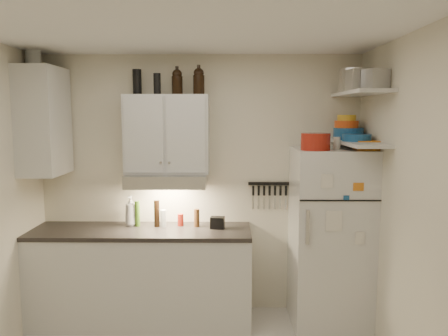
{
  "coord_description": "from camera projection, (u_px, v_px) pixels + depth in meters",
  "views": [
    {
      "loc": [
        0.29,
        -2.87,
        2.01
      ],
      "look_at": [
        0.25,
        0.9,
        1.55
      ],
      "focal_mm": 35.0,
      "sensor_mm": 36.0,
      "label": 1
    }
  ],
  "objects": [
    {
      "name": "ceiling",
      "position": [
        183.0,
        20.0,
        2.78
      ],
      "size": [
        3.2,
        3.0,
        0.02
      ],
      "primitive_type": "cube",
      "color": "white",
      "rests_on": "ground"
    },
    {
      "name": "back_wall",
      "position": [
        200.0,
        185.0,
        4.44
      ],
      "size": [
        3.2,
        0.02,
        2.6
      ],
      "primitive_type": "cube",
      "color": "beige",
      "rests_on": "ground"
    },
    {
      "name": "right_wall",
      "position": [
        425.0,
        222.0,
        2.92
      ],
      "size": [
        0.02,
        3.0,
        2.6
      ],
      "primitive_type": "cube",
      "color": "beige",
      "rests_on": "ground"
    },
    {
      "name": "base_cabinet",
      "position": [
        142.0,
        277.0,
        4.24
      ],
      "size": [
        2.1,
        0.6,
        0.88
      ],
      "primitive_type": "cube",
      "color": "silver",
      "rests_on": "floor"
    },
    {
      "name": "countertop",
      "position": [
        141.0,
        231.0,
        4.18
      ],
      "size": [
        2.1,
        0.62,
        0.04
      ],
      "primitive_type": "cube",
      "color": "#272321",
      "rests_on": "base_cabinet"
    },
    {
      "name": "upper_cabinet",
      "position": [
        167.0,
        134.0,
        4.2
      ],
      "size": [
        0.8,
        0.33,
        0.75
      ],
      "primitive_type": "cube",
      "color": "silver",
      "rests_on": "back_wall"
    },
    {
      "name": "side_cabinet",
      "position": [
        44.0,
        121.0,
        4.07
      ],
      "size": [
        0.33,
        0.55,
        1.0
      ],
      "primitive_type": "cube",
      "color": "silver",
      "rests_on": "left_wall"
    },
    {
      "name": "range_hood",
      "position": [
        167.0,
        180.0,
        4.19
      ],
      "size": [
        0.76,
        0.46,
        0.12
      ],
      "primitive_type": "cube",
      "color": "silver",
      "rests_on": "back_wall"
    },
    {
      "name": "fridge",
      "position": [
        330.0,
        238.0,
        4.13
      ],
      "size": [
        0.7,
        0.68,
        1.7
      ],
      "primitive_type": "cube",
      "color": "silver",
      "rests_on": "floor"
    },
    {
      "name": "shelf_hi",
      "position": [
        361.0,
        93.0,
        3.83
      ],
      "size": [
        0.3,
        0.95,
        0.03
      ],
      "primitive_type": "cube",
      "color": "silver",
      "rests_on": "right_wall"
    },
    {
      "name": "shelf_lo",
      "position": [
        359.0,
        143.0,
        3.89
      ],
      "size": [
        0.3,
        0.95,
        0.03
      ],
      "primitive_type": "cube",
      "color": "silver",
      "rests_on": "right_wall"
    },
    {
      "name": "knife_strip",
      "position": [
        269.0,
        184.0,
        4.4
      ],
      "size": [
        0.42,
        0.02,
        0.03
      ],
      "primitive_type": "cube",
      "color": "black",
      "rests_on": "back_wall"
    },
    {
      "name": "dutch_oven",
      "position": [
        315.0,
        142.0,
        3.85
      ],
      "size": [
        0.31,
        0.31,
        0.15
      ],
      "primitive_type": "cylinder",
      "rotation": [
        0.0,
        0.0,
        -0.24
      ],
      "color": "maroon",
      "rests_on": "fridge"
    },
    {
      "name": "book_stack",
      "position": [
        367.0,
        145.0,
        3.89
      ],
      "size": [
        0.23,
        0.27,
        0.08
      ],
      "primitive_type": "cube",
      "rotation": [
        0.0,
        0.0,
        -0.11
      ],
      "color": "orange",
      "rests_on": "fridge"
    },
    {
      "name": "spice_jar",
      "position": [
        337.0,
        143.0,
        3.95
      ],
      "size": [
        0.08,
        0.08,
        0.11
      ],
      "primitive_type": "cylinder",
      "rotation": [
        0.0,
        0.0,
        -0.25
      ],
      "color": "silver",
      "rests_on": "fridge"
    },
    {
      "name": "stock_pot",
      "position": [
        355.0,
        81.0,
        4.06
      ],
      "size": [
        0.4,
        0.4,
        0.22
      ],
      "primitive_type": "cylinder",
      "rotation": [
        0.0,
        0.0,
        -0.37
      ],
      "color": "silver",
      "rests_on": "shelf_hi"
    },
    {
      "name": "tin_a",
      "position": [
        359.0,
        80.0,
        3.7
      ],
      "size": [
        0.2,
        0.18,
        0.18
      ],
      "primitive_type": "cube",
      "rotation": [
        0.0,
        0.0,
        0.14
      ],
      "color": "#AAAAAD",
      "rests_on": "shelf_hi"
    },
    {
      "name": "tin_b",
      "position": [
        375.0,
        79.0,
        3.56
      ],
      "size": [
        0.21,
        0.21,
        0.17
      ],
      "primitive_type": "cube",
      "rotation": [
        0.0,
        0.0,
        0.29
      ],
      "color": "#AAAAAD",
      "rests_on": "shelf_hi"
    },
    {
      "name": "bowl_teal",
      "position": [
        348.0,
        134.0,
        4.16
      ],
      "size": [
        0.28,
        0.28,
        0.11
      ],
      "primitive_type": "cylinder",
      "color": "#184D84",
      "rests_on": "shelf_lo"
    },
    {
      "name": "bowl_orange",
      "position": [
        346.0,
        124.0,
        4.16
      ],
      "size": [
        0.22,
        0.22,
        0.07
      ],
      "primitive_type": "cylinder",
      "color": "#DD4B14",
      "rests_on": "bowl_teal"
    },
    {
      "name": "bowl_yellow",
      "position": [
        347.0,
        118.0,
        4.15
      ],
      "size": [
        0.17,
        0.17,
        0.06
      ],
      "primitive_type": "cylinder",
      "color": "gold",
      "rests_on": "bowl_orange"
    },
    {
      "name": "plates",
      "position": [
        357.0,
        138.0,
        3.9
      ],
      "size": [
        0.33,
        0.33,
        0.06
      ],
      "primitive_type": "cylinder",
      "rotation": [
        0.0,
        0.0,
        0.39
      ],
      "color": "#184D84",
      "rests_on": "shelf_lo"
    },
    {
      "name": "growler_a",
      "position": [
        177.0,
        82.0,
        4.12
      ],
      "size": [
        0.14,
        0.14,
        0.24
      ],
      "primitive_type": null,
      "rotation": [
        0.0,
        0.0,
        -0.43
      ],
      "color": "black",
      "rests_on": "upper_cabinet"
    },
    {
      "name": "growler_b",
      "position": [
        199.0,
        81.0,
        4.11
      ],
      "size": [
        0.13,
        0.13,
        0.26
      ],
      "primitive_type": null,
      "rotation": [
        0.0,
        0.0,
        0.25
      ],
      "color": "black",
      "rests_on": "upper_cabinet"
    },
    {
      "name": "thermos_a",
      "position": [
        157.0,
        84.0,
        4.09
      ],
      "size": [
        0.09,
        0.09,
        0.2
      ],
      "primitive_type": "cylinder",
      "rotation": [
        0.0,
        0.0,
        -0.31
      ],
      "color": "black",
      "rests_on": "upper_cabinet"
    },
    {
      "name": "thermos_b",
      "position": [
        137.0,
        82.0,
        4.2
      ],
      "size": [
        0.09,
        0.09,
        0.24
      ],
      "primitive_type": "cylinder",
      "rotation": [
        0.0,
        0.0,
        -0.12
      ],
      "color": "black",
      "rests_on": "upper_cabinet"
    },
    {
      "name": "side_jar",
      "position": [
        33.0,
        57.0,
        4.02
      ],
      "size": [
        0.15,
        0.15,
        0.18
      ],
      "primitive_type": "cylinder",
      "rotation": [
        0.0,
        0.0,
        0.12
      ],
      "color": "silver",
      "rests_on": "side_cabinet"
    },
    {
      "name": "soap_bottle",
      "position": [
        131.0,
        209.0,
        4.31
      ],
      "size": [
        0.17,
        0.17,
        0.33
      ],
      "primitive_type": "imported",
      "rotation": [
        0.0,
        0.0,
        -0.4
      ],
      "color": "silver",
      "rests_on": "countertop"
    },
    {
      "name": "pepper_mill",
      "position": [
        197.0,
        218.0,
        4.27
      ],
      "size": [
        0.05,
        0.05,
        0.17
      ],
      "primitive_type": "cylinder",
      "rotation": [
        0.0,
        0.0,
        -0.0
      ],
      "color": "brown",
      "rests_on": "countertop"
    },
    {
      "name": "oil_bottle",
      "position": [
        137.0,
        214.0,
        4.28
      ],
      "size": [
        0.06,
        0.06,
        0.25
      ],
      "primitive_type": "cylinder",
      "rotation": [
        0.0,
        0.0,
        -0.25
      ],
      "color": "#43711C",
      "rests_on": "countertop"
    },
    {
      "name": "vinegar_bottle",
      "position": [
        157.0,
        213.0,
        4.27
      ],
      "size": [
        0.06,
        0.06,
        0.26
      ],
      "primitive_type": "cylinder",
      "rotation": [
        0.0,
        0.0,
        0.12
      ],
      "color": "black",
      "rests_on": "countertop"
    },
    {
      "name": "clear_bottle",
      "position": [
        163.0,
        218.0,
        4.26
      ],
      "size": [
        0.07,
        0.07,
        0.17
      ],
      "primitive_type": "cylinder",
      "rotation": [
        0.0,
        0.0,
        0.26
      ],
      "color": "silver",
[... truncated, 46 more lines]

